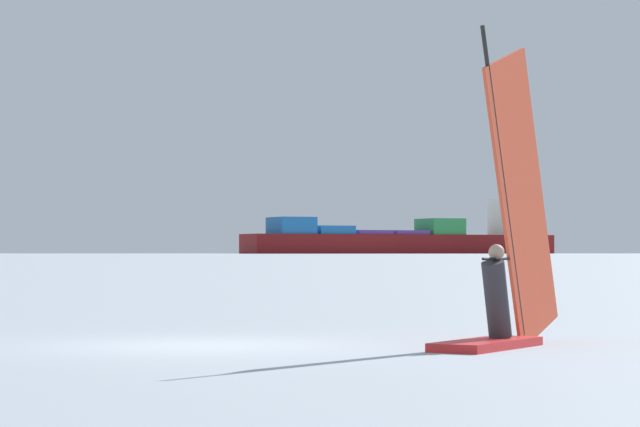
% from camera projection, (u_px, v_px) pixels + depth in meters
% --- Properties ---
extents(ground_plane, '(4000.00, 4000.00, 0.00)m').
position_uv_depth(ground_plane, '(203.00, 346.00, 20.20)').
color(ground_plane, '#9EA8B2').
extents(windsurfer, '(1.18, 3.67, 4.48)m').
position_uv_depth(windsurfer, '(506.00, 261.00, 20.15)').
color(windsurfer, red).
rests_on(windsurfer, ground_plane).
extents(cargo_ship, '(175.38, 163.46, 42.04)m').
position_uv_depth(cargo_ship, '(406.00, 238.00, 923.73)').
color(cargo_ship, maroon).
rests_on(cargo_ship, ground_plane).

